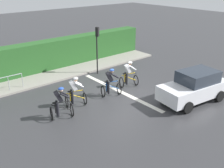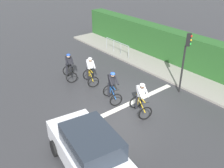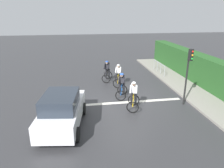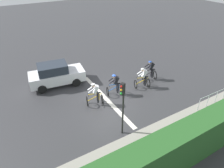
% 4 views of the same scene
% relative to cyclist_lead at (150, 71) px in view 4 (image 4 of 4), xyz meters
% --- Properties ---
extents(ground_plane, '(80.00, 80.00, 0.00)m').
position_rel_cyclist_lead_xyz_m(ground_plane, '(0.55, -4.37, -0.80)').
color(ground_plane, '#333335').
extents(sidewalk_kerb, '(2.80, 18.20, 0.12)m').
position_rel_cyclist_lead_xyz_m(sidewalk_kerb, '(5.71, -2.37, -0.74)').
color(sidewalk_kerb, gray).
rests_on(sidewalk_kerb, ground).
extents(stone_wall_low, '(0.44, 18.20, 0.69)m').
position_rel_cyclist_lead_xyz_m(stone_wall_low, '(6.61, -2.37, -0.45)').
color(stone_wall_low, tan).
rests_on(stone_wall_low, ground).
extents(hedge_wall, '(1.10, 18.20, 2.20)m').
position_rel_cyclist_lead_xyz_m(hedge_wall, '(6.91, -2.37, 0.30)').
color(hedge_wall, '#265623').
rests_on(hedge_wall, ground).
extents(road_marking_stop_line, '(7.00, 0.30, 0.01)m').
position_rel_cyclist_lead_xyz_m(road_marking_stop_line, '(0.55, -4.36, -0.79)').
color(road_marking_stop_line, silver).
rests_on(road_marking_stop_line, ground).
extents(cyclist_lead, '(0.98, 1.24, 1.66)m').
position_rel_cyclist_lead_xyz_m(cyclist_lead, '(0.00, 0.00, 0.00)').
color(cyclist_lead, black).
rests_on(cyclist_lead, ground).
extents(cyclist_second, '(0.98, 1.24, 1.66)m').
position_rel_cyclist_lead_xyz_m(cyclist_second, '(0.67, -1.25, 0.00)').
color(cyclist_second, black).
rests_on(cyclist_second, ground).
extents(cyclist_mid, '(0.97, 1.23, 1.66)m').
position_rel_cyclist_lead_xyz_m(cyclist_mid, '(0.44, -3.55, 0.00)').
color(cyclist_mid, black).
rests_on(cyclist_mid, ground).
extents(cyclist_fourth, '(0.98, 1.24, 1.66)m').
position_rel_cyclist_lead_xyz_m(cyclist_fourth, '(0.76, -5.30, 0.00)').
color(cyclist_fourth, black).
rests_on(cyclist_fourth, ground).
extents(car_white, '(2.32, 4.30, 1.76)m').
position_rel_cyclist_lead_xyz_m(car_white, '(-3.10, -6.70, 0.08)').
color(car_white, silver).
rests_on(car_white, ground).
extents(traffic_light_near_crossing, '(0.26, 0.30, 3.34)m').
position_rel_cyclist_lead_xyz_m(traffic_light_near_crossing, '(3.92, -5.25, 1.43)').
color(traffic_light_near_crossing, black).
rests_on(traffic_light_near_crossing, ground).
extents(pedestrian_railing_kerbside, '(0.07, 2.60, 1.03)m').
position_rel_cyclist_lead_xyz_m(pedestrian_railing_kerbside, '(4.81, 1.27, -0.05)').
color(pedestrian_railing_kerbside, '#999EA3').
rests_on(pedestrian_railing_kerbside, ground).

